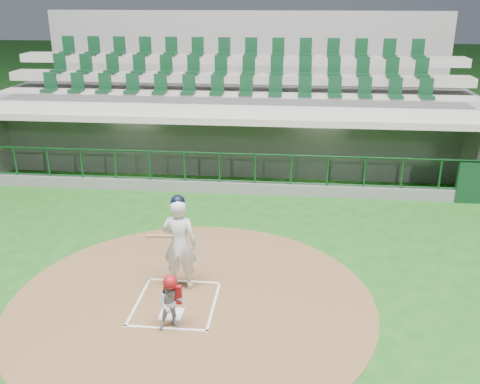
{
  "coord_description": "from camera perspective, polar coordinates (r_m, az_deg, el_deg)",
  "views": [
    {
      "loc": [
        2.18,
        -9.17,
        5.7
      ],
      "look_at": [
        0.96,
        2.6,
        1.3
      ],
      "focal_mm": 40.0,
      "sensor_mm": 36.0,
      "label": 1
    }
  ],
  "objects": [
    {
      "name": "catcher",
      "position": [
        9.78,
        -7.34,
        -11.54
      ],
      "size": [
        0.58,
        0.51,
        1.07
      ],
      "color": "#9A999F",
      "rests_on": "dirt_circle"
    },
    {
      "name": "dirt_circle",
      "position": [
        10.79,
        -5.14,
        -11.55
      ],
      "size": [
        7.2,
        7.2,
        0.01
      ],
      "primitive_type": "cylinder",
      "color": "brown",
      "rests_on": "ground"
    },
    {
      "name": "dugout_structure",
      "position": [
        17.77,
        -0.65,
        4.92
      ],
      "size": [
        16.4,
        3.7,
        3.0
      ],
      "color": "gray",
      "rests_on": "ground"
    },
    {
      "name": "ground",
      "position": [
        11.01,
        -6.51,
        -10.91
      ],
      "size": [
        120.0,
        120.0,
        0.0
      ],
      "primitive_type": "plane",
      "color": "#174A15",
      "rests_on": "ground"
    },
    {
      "name": "home_plate",
      "position": [
        10.43,
        -7.33,
        -12.78
      ],
      "size": [
        0.43,
        0.43,
        0.02
      ],
      "primitive_type": "cube",
      "color": "silver",
      "rests_on": "dirt_circle"
    },
    {
      "name": "seating_deck",
      "position": [
        20.64,
        -0.29,
        8.44
      ],
      "size": [
        17.0,
        6.72,
        5.15
      ],
      "color": "slate",
      "rests_on": "ground"
    },
    {
      "name": "batter_box_chalk",
      "position": [
        10.76,
        -6.85,
        -11.66
      ],
      "size": [
        1.55,
        1.8,
        0.01
      ],
      "color": "white",
      "rests_on": "ground"
    },
    {
      "name": "batter",
      "position": [
        10.85,
        -6.48,
        -5.35
      ],
      "size": [
        0.91,
        0.9,
        2.01
      ],
      "color": "silver",
      "rests_on": "dirt_circle"
    }
  ]
}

